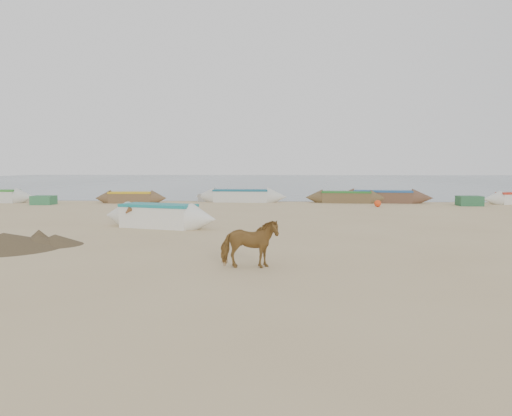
% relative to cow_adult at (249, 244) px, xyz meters
% --- Properties ---
extents(ground, '(140.00, 140.00, 0.00)m').
position_rel_cow_adult_xyz_m(ground, '(-0.20, 2.38, -0.62)').
color(ground, tan).
rests_on(ground, ground).
extents(sea, '(160.00, 160.00, 0.00)m').
position_rel_cow_adult_xyz_m(sea, '(-0.20, 84.38, -0.61)').
color(sea, slate).
rests_on(sea, ground).
extents(cow_adult, '(1.51, 0.75, 1.24)m').
position_rel_cow_adult_xyz_m(cow_adult, '(0.00, 0.00, 0.00)').
color(cow_adult, brown).
rests_on(cow_adult, ground).
extents(calf_front, '(0.89, 0.81, 0.92)m').
position_rel_cow_adult_xyz_m(calf_front, '(-5.27, 8.10, -0.16)').
color(calf_front, brown).
rests_on(calf_front, ground).
extents(near_canoe, '(5.48, 2.80, 1.00)m').
position_rel_cow_adult_xyz_m(near_canoe, '(-4.43, 8.22, -0.12)').
color(near_canoe, white).
rests_on(near_canoe, ground).
extents(debris_pile, '(3.87, 3.87, 0.48)m').
position_rel_cow_adult_xyz_m(debris_pile, '(-7.97, 2.68, -0.38)').
color(debris_pile, brown).
rests_on(debris_pile, ground).
extents(waterline_canoes, '(58.62, 3.65, 0.93)m').
position_rel_cow_adult_xyz_m(waterline_canoes, '(-0.42, 23.17, -0.19)').
color(waterline_canoes, brown).
rests_on(waterline_canoes, ground).
extents(beach_clutter, '(43.75, 5.13, 0.64)m').
position_rel_cow_adult_xyz_m(beach_clutter, '(3.11, 22.01, -0.32)').
color(beach_clutter, '#337147').
rests_on(beach_clutter, ground).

